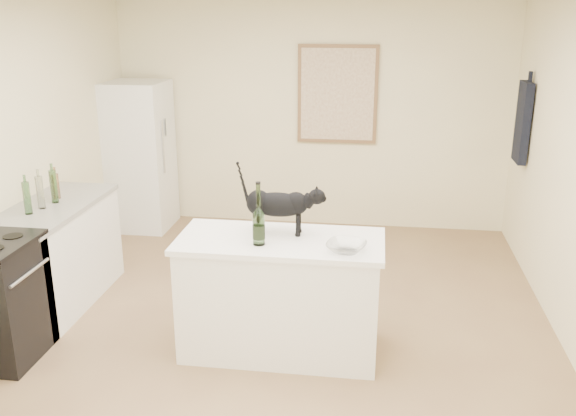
# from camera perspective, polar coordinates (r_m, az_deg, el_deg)

# --- Properties ---
(floor) EXTENTS (5.50, 5.50, 0.00)m
(floor) POSITION_cam_1_polar(r_m,az_deg,el_deg) (5.10, -1.46, -11.45)
(floor) COLOR #90744D
(floor) RESTS_ON ground
(wall_back) EXTENTS (4.50, 0.00, 4.50)m
(wall_back) POSITION_cam_1_polar(r_m,az_deg,el_deg) (7.27, 2.11, 8.42)
(wall_back) COLOR beige
(wall_back) RESTS_ON ground
(wall_front) EXTENTS (4.50, 0.00, 4.50)m
(wall_front) POSITION_cam_1_polar(r_m,az_deg,el_deg) (2.16, -14.50, -16.59)
(wall_front) COLOR beige
(wall_front) RESTS_ON ground
(island_base) EXTENTS (1.44, 0.67, 0.86)m
(island_base) POSITION_cam_1_polar(r_m,az_deg,el_deg) (4.71, -0.70, -8.17)
(island_base) COLOR white
(island_base) RESTS_ON floor
(island_top) EXTENTS (1.50, 0.70, 0.04)m
(island_top) POSITION_cam_1_polar(r_m,az_deg,el_deg) (4.53, -0.72, -3.05)
(island_top) COLOR white
(island_top) RESTS_ON island_base
(left_cabinets) EXTENTS (0.60, 1.40, 0.86)m
(left_cabinets) POSITION_cam_1_polar(r_m,az_deg,el_deg) (5.79, -20.42, -4.22)
(left_cabinets) COLOR white
(left_cabinets) RESTS_ON floor
(left_countertop) EXTENTS (0.62, 1.44, 0.04)m
(left_countertop) POSITION_cam_1_polar(r_m,az_deg,el_deg) (5.64, -20.91, 0.02)
(left_countertop) COLOR gray
(left_countertop) RESTS_ON left_cabinets
(fridge) EXTENTS (0.68, 0.68, 1.70)m
(fridge) POSITION_cam_1_polar(r_m,az_deg,el_deg) (7.44, -13.43, 4.63)
(fridge) COLOR white
(fridge) RESTS_ON floor
(artwork_frame) EXTENTS (0.90, 0.03, 1.10)m
(artwork_frame) POSITION_cam_1_polar(r_m,az_deg,el_deg) (7.18, 4.53, 10.28)
(artwork_frame) COLOR brown
(artwork_frame) RESTS_ON wall_back
(artwork_canvas) EXTENTS (0.82, 0.00, 1.02)m
(artwork_canvas) POSITION_cam_1_polar(r_m,az_deg,el_deg) (7.16, 4.52, 10.26)
(artwork_canvas) COLOR beige
(artwork_canvas) RESTS_ON wall_back
(hanging_garment) EXTENTS (0.08, 0.34, 0.80)m
(hanging_garment) POSITION_cam_1_polar(r_m,az_deg,el_deg) (6.68, 20.63, 7.31)
(hanging_garment) COLOR black
(hanging_garment) RESTS_ON wall_right
(black_cat) EXTENTS (0.57, 0.18, 0.40)m
(black_cat) POSITION_cam_1_polar(r_m,az_deg,el_deg) (4.57, -0.93, 0.03)
(black_cat) COLOR black
(black_cat) RESTS_ON island_top
(wine_bottle) EXTENTS (0.09, 0.09, 0.40)m
(wine_bottle) POSITION_cam_1_polar(r_m,az_deg,el_deg) (4.35, -2.70, -0.86)
(wine_bottle) COLOR #2D5220
(wine_bottle) RESTS_ON island_top
(glass_bowl) EXTENTS (0.32, 0.32, 0.07)m
(glass_bowl) POSITION_cam_1_polar(r_m,az_deg,el_deg) (4.30, 5.33, -3.57)
(glass_bowl) COLOR white
(glass_bowl) RESTS_ON island_top
(fridge_paper) EXTENTS (0.05, 0.15, 0.20)m
(fridge_paper) POSITION_cam_1_polar(r_m,az_deg,el_deg) (7.27, -11.02, 7.28)
(fridge_paper) COLOR white
(fridge_paper) RESTS_ON fridge
(counter_bottle_cluster) EXTENTS (0.12, 0.49, 0.28)m
(counter_bottle_cluster) POSITION_cam_1_polar(r_m,az_deg,el_deg) (5.60, -21.37, 1.45)
(counter_bottle_cluster) COLOR #939F92
(counter_bottle_cluster) RESTS_ON left_countertop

